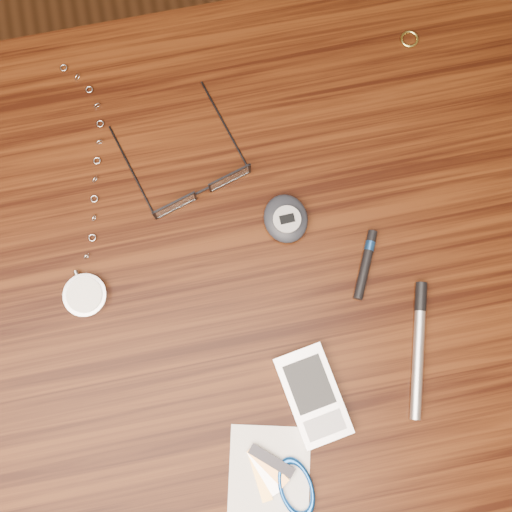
# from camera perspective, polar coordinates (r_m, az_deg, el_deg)

# --- Properties ---
(ground) EXTENTS (3.80, 3.80, 0.00)m
(ground) POSITION_cam_1_polar(r_m,az_deg,el_deg) (1.48, -1.84, -6.53)
(ground) COLOR #472814
(ground) RESTS_ON ground
(desk) EXTENTS (1.00, 0.70, 0.75)m
(desk) POSITION_cam_1_polar(r_m,az_deg,el_deg) (0.84, -3.24, -3.48)
(desk) COLOR #351708
(desk) RESTS_ON ground
(eyeglasses) EXTENTS (0.16, 0.16, 0.03)m
(eyeglasses) POSITION_cam_1_polar(r_m,az_deg,el_deg) (0.75, -5.05, 6.19)
(eyeglasses) COLOR black
(eyeglasses) RESTS_ON desk
(gold_ring) EXTENTS (0.03, 0.03, 0.00)m
(gold_ring) POSITION_cam_1_polar(r_m,az_deg,el_deg) (0.85, 13.48, 18.24)
(gold_ring) COLOR #CFC257
(gold_ring) RESTS_ON desk
(pocket_watch) EXTENTS (0.08, 0.31, 0.02)m
(pocket_watch) POSITION_cam_1_polar(r_m,az_deg,el_deg) (0.75, -14.90, -2.74)
(pocket_watch) COLOR #BCBCC1
(pocket_watch) RESTS_ON desk
(pda_phone) EXTENTS (0.07, 0.11, 0.02)m
(pda_phone) POSITION_cam_1_polar(r_m,az_deg,el_deg) (0.72, 5.09, -12.24)
(pda_phone) COLOR silver
(pda_phone) RESTS_ON desk
(pedometer) EXTENTS (0.05, 0.06, 0.02)m
(pedometer) POSITION_cam_1_polar(r_m,az_deg,el_deg) (0.74, 2.67, 3.34)
(pedometer) COLOR black
(pedometer) RESTS_ON desk
(notepad_keys) EXTENTS (0.11, 0.12, 0.01)m
(notepad_keys) POSITION_cam_1_polar(r_m,az_deg,el_deg) (0.74, 2.40, -19.25)
(notepad_keys) COLOR white
(notepad_keys) RESTS_ON desk
(silver_pen) EXTENTS (0.06, 0.15, 0.01)m
(silver_pen) POSITION_cam_1_polar(r_m,az_deg,el_deg) (0.75, 14.28, -7.16)
(silver_pen) COLOR silver
(silver_pen) RESTS_ON desk
(black_blue_pen) EXTENTS (0.04, 0.08, 0.01)m
(black_blue_pen) POSITION_cam_1_polar(r_m,az_deg,el_deg) (0.75, 9.76, -0.56)
(black_blue_pen) COLOR black
(black_blue_pen) RESTS_ON desk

